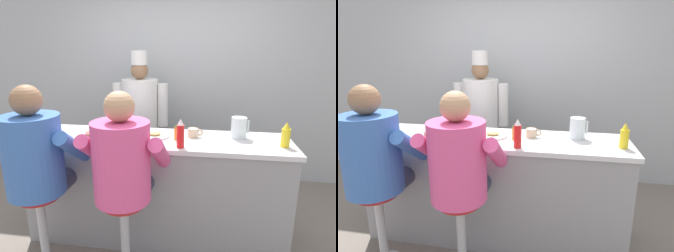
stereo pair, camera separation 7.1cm
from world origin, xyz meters
TOP-DOWN VIEW (x-y plane):
  - wall_back at (0.00, 1.76)m, footprint 10.00×0.06m
  - diner_counter at (0.00, 0.32)m, footprint 2.36×0.64m
  - ketchup_bottle_red at (0.24, 0.08)m, footprint 0.06×0.06m
  - mustard_bottle_yellow at (1.08, 0.22)m, footprint 0.07×0.07m
  - hot_sauce_bottle_orange at (0.19, 0.28)m, footprint 0.03×0.03m
  - water_pitcher_clear at (0.73, 0.42)m, footprint 0.16×0.14m
  - breakfast_plate at (-0.02, 0.33)m, footprint 0.26×0.26m
  - cereal_bowl at (-0.54, 0.21)m, footprint 0.15×0.15m
  - coffee_mug_tan at (0.33, 0.39)m, footprint 0.14×0.09m
  - diner_seated_blue at (-0.82, -0.22)m, footprint 0.65×0.64m
  - diner_seated_pink at (-0.14, -0.22)m, footprint 0.63×0.62m
  - cook_in_whites_near at (-0.38, 1.25)m, footprint 0.68×0.44m

SIDE VIEW (x-z plane):
  - diner_counter at x=0.00m, z-range 0.00..0.98m
  - diner_seated_pink at x=-0.14m, z-range 0.19..1.67m
  - diner_seated_blue at x=-0.82m, z-range 0.19..1.70m
  - cook_in_whites_near at x=-0.38m, z-range 0.09..1.82m
  - breakfast_plate at x=-0.02m, z-range 0.97..1.02m
  - cereal_bowl at x=-0.54m, z-range 0.98..1.04m
  - coffee_mug_tan at x=0.33m, z-range 0.98..1.06m
  - hot_sauce_bottle_orange at x=0.19m, z-range 0.98..1.11m
  - water_pitcher_clear at x=0.73m, z-range 0.98..1.17m
  - mustard_bottle_yellow at x=1.08m, z-range 0.97..1.18m
  - ketchup_bottle_red at x=0.24m, z-range 0.97..1.21m
  - wall_back at x=0.00m, z-range 0.00..2.70m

